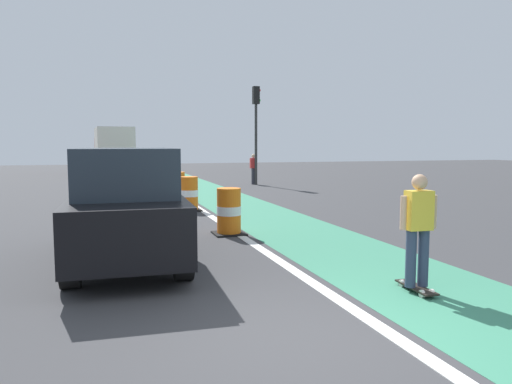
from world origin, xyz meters
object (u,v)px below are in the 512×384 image
(parked_suv_nearest, at_px, (126,205))
(traffic_barrel_mid, at_px, (189,194))
(traffic_barrel_front, at_px, (229,212))
(skateboarder_on_lane, at_px, (418,229))
(traffic_barrel_back, at_px, (177,187))
(delivery_truck_down_block, at_px, (113,148))
(traffic_light_corner, at_px, (256,118))
(pedestrian_crossing, at_px, (253,168))

(parked_suv_nearest, height_order, traffic_barrel_mid, parked_suv_nearest)
(traffic_barrel_front, bearing_deg, skateboarder_on_lane, -74.41)
(parked_suv_nearest, relative_size, traffic_barrel_back, 4.28)
(delivery_truck_down_block, relative_size, traffic_light_corner, 1.51)
(skateboarder_on_lane, xyz_separation_m, traffic_barrel_back, (-1.60, 12.28, -0.38))
(traffic_barrel_front, xyz_separation_m, traffic_light_corner, (4.91, 13.40, 2.97))
(pedestrian_crossing, bearing_deg, parked_suv_nearest, -114.72)
(parked_suv_nearest, distance_m, traffic_barrel_mid, 6.83)
(traffic_barrel_front, bearing_deg, traffic_barrel_mid, 92.54)
(traffic_light_corner, bearing_deg, parked_suv_nearest, -115.29)
(traffic_barrel_mid, height_order, traffic_barrel_back, same)
(delivery_truck_down_block, height_order, traffic_light_corner, traffic_light_corner)
(traffic_barrel_front, distance_m, traffic_barrel_mid, 4.35)
(pedestrian_crossing, bearing_deg, skateboarder_on_lane, -100.22)
(traffic_barrel_front, distance_m, traffic_barrel_back, 7.12)
(traffic_light_corner, distance_m, pedestrian_crossing, 2.65)
(skateboarder_on_lane, bearing_deg, delivery_truck_down_block, 96.75)
(delivery_truck_down_block, height_order, pedestrian_crossing, delivery_truck_down_block)
(skateboarder_on_lane, xyz_separation_m, traffic_barrel_front, (-1.44, 5.17, -0.38))
(pedestrian_crossing, bearing_deg, traffic_barrel_back, -127.41)
(traffic_barrel_mid, distance_m, traffic_barrel_back, 2.77)
(traffic_barrel_front, height_order, traffic_light_corner, traffic_light_corner)
(traffic_barrel_front, relative_size, delivery_truck_down_block, 0.14)
(delivery_truck_down_block, xyz_separation_m, pedestrian_crossing, (6.89, -10.73, -0.98))
(traffic_barrel_mid, relative_size, delivery_truck_down_block, 0.14)
(skateboarder_on_lane, relative_size, pedestrian_crossing, 1.05)
(traffic_barrel_front, distance_m, pedestrian_crossing, 14.47)
(traffic_barrel_front, distance_m, traffic_light_corner, 14.58)
(traffic_light_corner, bearing_deg, delivery_truck_down_block, 122.41)
(parked_suv_nearest, height_order, traffic_barrel_front, parked_suv_nearest)
(parked_suv_nearest, height_order, traffic_barrel_back, parked_suv_nearest)
(traffic_barrel_mid, bearing_deg, traffic_barrel_back, 89.28)
(parked_suv_nearest, relative_size, traffic_light_corner, 0.92)
(traffic_barrel_front, relative_size, traffic_barrel_back, 1.00)
(parked_suv_nearest, distance_m, traffic_light_corner, 17.31)
(parked_suv_nearest, bearing_deg, delivery_truck_down_block, 89.23)
(traffic_barrel_back, distance_m, delivery_truck_down_block, 17.41)
(traffic_barrel_back, xyz_separation_m, pedestrian_crossing, (4.99, 6.52, 0.33))
(skateboarder_on_lane, bearing_deg, parked_suv_nearest, 141.44)
(parked_suv_nearest, xyz_separation_m, delivery_truck_down_block, (0.36, 26.47, 0.81))
(traffic_barrel_mid, distance_m, delivery_truck_down_block, 20.16)
(parked_suv_nearest, xyz_separation_m, traffic_light_corner, (7.32, 15.49, 2.47))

